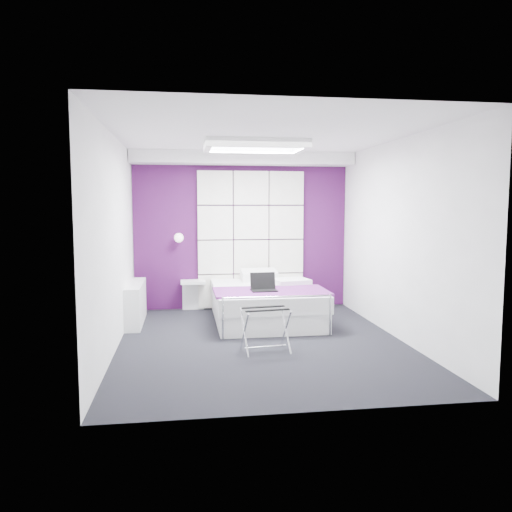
{
  "coord_description": "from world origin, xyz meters",
  "views": [
    {
      "loc": [
        -0.97,
        -6.15,
        1.74
      ],
      "look_at": [
        -0.02,
        0.35,
        1.07
      ],
      "focal_mm": 35.0,
      "sensor_mm": 36.0,
      "label": 1
    }
  ],
  "objects_px": {
    "bed": "(265,302)",
    "radiator": "(136,303)",
    "laptop": "(263,286)",
    "wall_lamp": "(179,238)",
    "luggage_rack": "(265,330)",
    "nightstand": "(193,282)"
  },
  "relations": [
    {
      "from": "bed",
      "to": "radiator",
      "type": "bearing_deg",
      "value": 176.24
    },
    {
      "from": "laptop",
      "to": "wall_lamp",
      "type": "bearing_deg",
      "value": 129.2
    },
    {
      "from": "radiator",
      "to": "luggage_rack",
      "type": "height_order",
      "value": "radiator"
    },
    {
      "from": "bed",
      "to": "luggage_rack",
      "type": "xyz_separation_m",
      "value": [
        -0.26,
        -1.57,
        -0.02
      ]
    },
    {
      "from": "bed",
      "to": "laptop",
      "type": "xyz_separation_m",
      "value": [
        -0.1,
        -0.45,
        0.32
      ]
    },
    {
      "from": "radiator",
      "to": "nightstand",
      "type": "xyz_separation_m",
      "value": [
        0.86,
        0.72,
        0.19
      ]
    },
    {
      "from": "luggage_rack",
      "to": "laptop",
      "type": "relative_size",
      "value": 1.49
    },
    {
      "from": "laptop",
      "to": "nightstand",
      "type": "bearing_deg",
      "value": 124.31
    },
    {
      "from": "radiator",
      "to": "bed",
      "type": "xyz_separation_m",
      "value": [
        1.93,
        -0.13,
        -0.01
      ]
    },
    {
      "from": "nightstand",
      "to": "laptop",
      "type": "distance_m",
      "value": 1.62
    },
    {
      "from": "bed",
      "to": "laptop",
      "type": "relative_size",
      "value": 5.38
    },
    {
      "from": "radiator",
      "to": "laptop",
      "type": "relative_size",
      "value": 3.35
    },
    {
      "from": "bed",
      "to": "nightstand",
      "type": "xyz_separation_m",
      "value": [
        -1.07,
        0.85,
        0.2
      ]
    },
    {
      "from": "laptop",
      "to": "bed",
      "type": "bearing_deg",
      "value": 74.91
    },
    {
      "from": "wall_lamp",
      "to": "nightstand",
      "type": "xyz_separation_m",
      "value": [
        0.22,
        -0.04,
        -0.73
      ]
    },
    {
      "from": "wall_lamp",
      "to": "radiator",
      "type": "xyz_separation_m",
      "value": [
        -0.64,
        -0.76,
        -0.92
      ]
    },
    {
      "from": "laptop",
      "to": "luggage_rack",
      "type": "bearing_deg",
      "value": -100.21
    },
    {
      "from": "wall_lamp",
      "to": "nightstand",
      "type": "relative_size",
      "value": 0.37
    },
    {
      "from": "radiator",
      "to": "luggage_rack",
      "type": "bearing_deg",
      "value": -45.46
    },
    {
      "from": "wall_lamp",
      "to": "radiator",
      "type": "relative_size",
      "value": 0.12
    },
    {
      "from": "luggage_rack",
      "to": "bed",
      "type": "bearing_deg",
      "value": 73.87
    },
    {
      "from": "wall_lamp",
      "to": "luggage_rack",
      "type": "distance_m",
      "value": 2.83
    }
  ]
}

